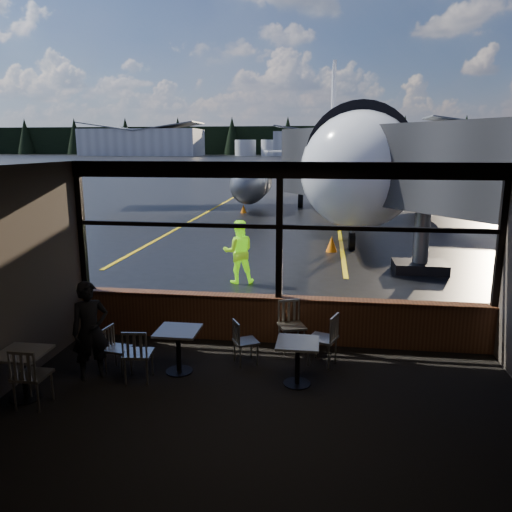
% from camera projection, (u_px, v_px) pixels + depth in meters
% --- Properties ---
extents(ground_plane, '(520.00, 520.00, 0.00)m').
position_uv_depth(ground_plane, '(324.00, 161.00, 125.86)').
color(ground_plane, black).
rests_on(ground_plane, ground).
extents(carpet_floor, '(8.00, 6.00, 0.01)m').
position_uv_depth(carpet_floor, '(258.00, 423.00, 6.94)').
color(carpet_floor, black).
rests_on(carpet_floor, ground).
extents(ceiling, '(8.00, 6.00, 0.04)m').
position_uv_depth(ceiling, '(258.00, 169.00, 6.18)').
color(ceiling, '#38332D').
rests_on(ceiling, ground).
extents(wall_back, '(8.00, 0.04, 3.50)m').
position_uv_depth(wall_back, '(203.00, 429.00, 3.66)').
color(wall_back, '#49413B').
rests_on(wall_back, ground).
extents(window_sill, '(8.00, 0.28, 0.90)m').
position_uv_depth(window_sill, '(278.00, 320.00, 9.74)').
color(window_sill, '#4F2A18').
rests_on(window_sill, ground).
extents(window_header, '(8.00, 0.18, 0.30)m').
position_uv_depth(window_header, '(280.00, 170.00, 9.11)').
color(window_header, black).
rests_on(window_header, ground).
extents(mullion_left, '(0.12, 0.12, 2.60)m').
position_uv_depth(mullion_left, '(81.00, 227.00, 9.90)').
color(mullion_left, black).
rests_on(mullion_left, ground).
extents(mullion_centre, '(0.12, 0.12, 2.60)m').
position_uv_depth(mullion_centre, '(279.00, 232.00, 9.36)').
color(mullion_centre, black).
rests_on(mullion_centre, ground).
extents(mullion_right, '(0.12, 0.12, 2.60)m').
position_uv_depth(mullion_right, '(501.00, 237.00, 8.83)').
color(mullion_right, black).
rests_on(mullion_right, ground).
extents(window_transom, '(8.00, 0.10, 0.08)m').
position_uv_depth(window_transom, '(279.00, 227.00, 9.34)').
color(window_transom, black).
rests_on(window_transom, ground).
extents(airliner, '(30.80, 36.67, 11.01)m').
position_uv_depth(airliner, '(341.00, 116.00, 29.13)').
color(airliner, white).
rests_on(airliner, ground_plane).
extents(jet_bridge, '(9.41, 11.50, 5.02)m').
position_uv_depth(jet_bridge, '(424.00, 192.00, 14.13)').
color(jet_bridge, '#272729').
rests_on(jet_bridge, ground_plane).
extents(cafe_table_near, '(0.67, 0.67, 0.74)m').
position_uv_depth(cafe_table_near, '(297.00, 363.00, 8.00)').
color(cafe_table_near, gray).
rests_on(cafe_table_near, carpet_floor).
extents(cafe_table_mid, '(0.70, 0.70, 0.77)m').
position_uv_depth(cafe_table_mid, '(179.00, 351.00, 8.44)').
color(cafe_table_mid, '#9F9992').
rests_on(cafe_table_mid, carpet_floor).
extents(cafe_table_left, '(0.70, 0.70, 0.77)m').
position_uv_depth(cafe_table_left, '(24.00, 376.00, 7.54)').
color(cafe_table_left, '#A6A199').
rests_on(cafe_table_left, carpet_floor).
extents(chair_near_e, '(0.66, 0.66, 0.96)m').
position_uv_depth(chair_near_e, '(323.00, 339.00, 8.72)').
color(chair_near_e, beige).
rests_on(chair_near_e, carpet_floor).
extents(chair_near_w, '(0.61, 0.61, 0.82)m').
position_uv_depth(chair_near_w, '(246.00, 342.00, 8.76)').
color(chair_near_w, '#AEAA9D').
rests_on(chair_near_w, carpet_floor).
extents(chair_near_n, '(0.67, 0.67, 0.96)m').
position_uv_depth(chair_near_n, '(292.00, 327.00, 9.31)').
color(chair_near_n, '#B7B1A5').
rests_on(chair_near_n, carpet_floor).
extents(chair_mid_s, '(0.55, 0.55, 0.92)m').
position_uv_depth(chair_mid_s, '(138.00, 354.00, 8.13)').
color(chair_mid_s, beige).
rests_on(chair_mid_s, carpet_floor).
extents(chair_mid_w, '(0.50, 0.50, 0.80)m').
position_uv_depth(chair_mid_w, '(118.00, 349.00, 8.48)').
color(chair_mid_w, beige).
rests_on(chair_mid_w, carpet_floor).
extents(chair_left_s, '(0.53, 0.53, 0.95)m').
position_uv_depth(chair_left_s, '(32.00, 376.00, 7.33)').
color(chair_left_s, beige).
rests_on(chair_left_s, carpet_floor).
extents(passenger, '(0.72, 0.68, 1.65)m').
position_uv_depth(passenger, '(90.00, 331.00, 8.16)').
color(passenger, black).
rests_on(passenger, carpet_floor).
extents(ground_crew, '(1.00, 0.87, 1.78)m').
position_uv_depth(ground_crew, '(239.00, 252.00, 13.93)').
color(ground_crew, '#BFF219').
rests_on(ground_crew, ground_plane).
extents(cone_nose, '(0.41, 0.41, 0.57)m').
position_uv_depth(cone_nose, '(332.00, 244.00, 18.16)').
color(cone_nose, '#E25307').
rests_on(cone_nose, ground_plane).
extents(cone_wing, '(0.35, 0.35, 0.48)m').
position_uv_depth(cone_wing, '(244.00, 209.00, 28.64)').
color(cone_wing, orange).
rests_on(cone_wing, ground_plane).
extents(hangar_left, '(45.00, 18.00, 11.00)m').
position_uv_depth(hangar_left, '(142.00, 141.00, 192.18)').
color(hangar_left, silver).
rests_on(hangar_left, ground_plane).
extents(hangar_mid, '(38.00, 15.00, 10.00)m').
position_uv_depth(hangar_mid, '(325.00, 142.00, 187.63)').
color(hangar_mid, silver).
rests_on(hangar_mid, ground_plane).
extents(hangar_right, '(50.00, 20.00, 12.00)m').
position_uv_depth(hangar_right, '(500.00, 139.00, 172.51)').
color(hangar_right, silver).
rests_on(hangar_right, ground_plane).
extents(fuel_tank_a, '(8.00, 8.00, 6.00)m').
position_uv_depth(fuel_tank_a, '(245.00, 148.00, 189.23)').
color(fuel_tank_a, silver).
rests_on(fuel_tank_a, ground_plane).
extents(fuel_tank_b, '(8.00, 8.00, 6.00)m').
position_uv_depth(fuel_tank_b, '(272.00, 148.00, 187.87)').
color(fuel_tank_b, silver).
rests_on(fuel_tank_b, ground_plane).
extents(fuel_tank_c, '(8.00, 8.00, 6.00)m').
position_uv_depth(fuel_tank_c, '(298.00, 148.00, 186.52)').
color(fuel_tank_c, silver).
rests_on(fuel_tank_c, ground_plane).
extents(treeline, '(360.00, 3.00, 12.00)m').
position_uv_depth(treeline, '(326.00, 140.00, 211.59)').
color(treeline, black).
rests_on(treeline, ground_plane).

